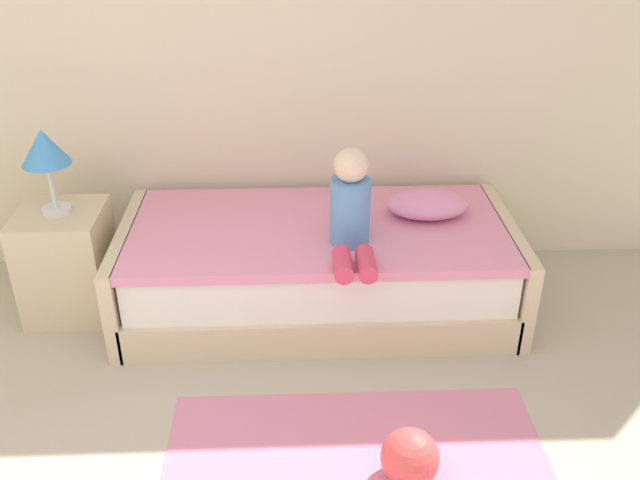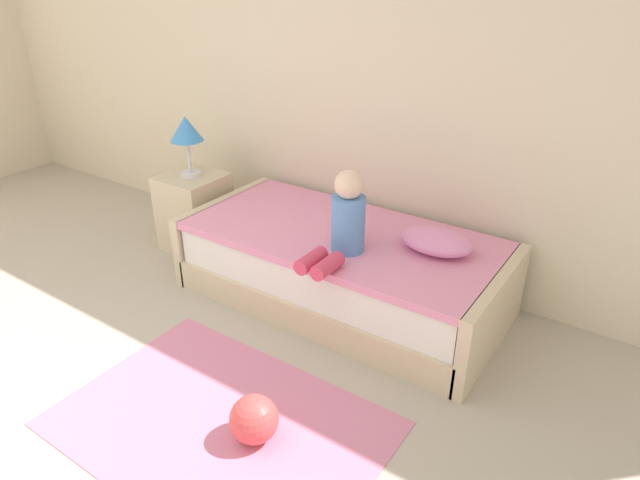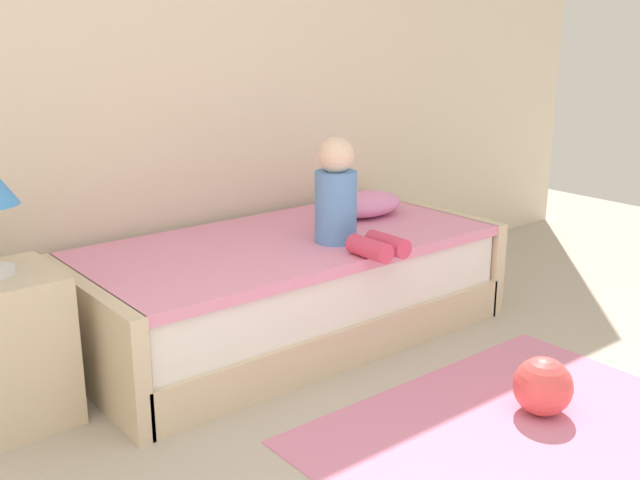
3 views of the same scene
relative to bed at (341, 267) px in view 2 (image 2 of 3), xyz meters
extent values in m
cube|color=beige|center=(-0.65, 0.60, 1.20)|extent=(7.20, 0.10, 2.90)
cube|color=beige|center=(0.00, 0.00, -0.15)|extent=(2.00, 1.00, 0.20)
cube|color=white|center=(0.00, 0.00, 0.08)|extent=(1.94, 0.94, 0.25)
cube|color=pink|center=(0.00, 0.00, 0.23)|extent=(1.98, 0.98, 0.05)
cube|color=beige|center=(-1.02, 0.00, 0.00)|extent=(0.07, 1.00, 0.50)
cube|color=beige|center=(1.02, 0.00, 0.00)|extent=(0.07, 1.00, 0.50)
cube|color=beige|center=(-1.35, 0.01, 0.05)|extent=(0.44, 0.44, 0.60)
cylinder|color=silver|center=(-1.35, 0.01, 0.37)|extent=(0.15, 0.15, 0.03)
cylinder|color=silver|center=(-1.35, 0.01, 0.50)|extent=(0.02, 0.02, 0.24)
cone|color=#3F8CD8|center=(-1.35, 0.01, 0.71)|extent=(0.24, 0.24, 0.18)
cylinder|color=#598CD1|center=(0.15, -0.18, 0.42)|extent=(0.20, 0.20, 0.34)
sphere|color=beige|center=(0.15, -0.18, 0.67)|extent=(0.17, 0.17, 0.17)
cylinder|color=#D83F60|center=(0.10, -0.48, 0.30)|extent=(0.09, 0.22, 0.09)
cylinder|color=#D83F60|center=(0.21, -0.48, 0.30)|extent=(0.09, 0.22, 0.09)
ellipsoid|color=#EA8CC6|center=(0.60, 0.10, 0.32)|extent=(0.44, 0.30, 0.13)
sphere|color=#E54C4C|center=(0.32, -1.27, -0.13)|extent=(0.24, 0.24, 0.24)
cube|color=pink|center=(0.12, -1.30, -0.24)|extent=(1.60, 1.10, 0.01)
camera|label=1|loc=(-0.12, -3.24, 1.95)|focal=38.86mm
camera|label=2|loc=(1.68, -2.72, 1.82)|focal=31.32mm
camera|label=3|loc=(-2.05, -2.80, 1.26)|focal=41.88mm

